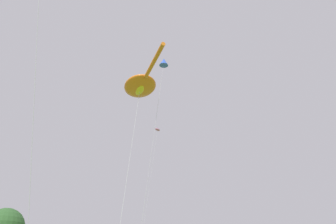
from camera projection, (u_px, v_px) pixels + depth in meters
The scene contains 3 objects.
big_show_kite at pixel (140, 86), 27.02m from camera, with size 5.71×8.13×17.12m.
small_kite_diamond_red at pixel (164, 63), 29.84m from camera, with size 3.18×1.14×20.70m.
small_kite_triangle_green at pixel (157, 132), 40.85m from camera, with size 3.93×1.00×19.06m.
Camera 1 is at (-10.13, -1.63, 1.98)m, focal length 32.04 mm.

